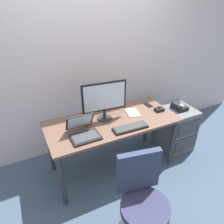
{
  "coord_description": "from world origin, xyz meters",
  "views": [
    {
      "loc": [
        -0.94,
        -1.94,
        2.09
      ],
      "look_at": [
        0.0,
        0.0,
        0.86
      ],
      "focal_mm": 33.72,
      "sensor_mm": 36.0,
      "label": 1
    }
  ],
  "objects_px": {
    "desk_phone": "(179,107)",
    "keyboard": "(130,128)",
    "file_cabinet": "(175,127)",
    "office_chair": "(142,205)",
    "paper_notepad": "(133,113)",
    "cell_phone": "(148,105)",
    "monitor_main": "(104,99)",
    "trackball_mouse": "(159,109)",
    "laptop": "(83,131)",
    "coffee_mug": "(85,120)"
  },
  "relations": [
    {
      "from": "monitor_main",
      "to": "trackball_mouse",
      "type": "relative_size",
      "value": 4.88
    },
    {
      "from": "office_chair",
      "to": "paper_notepad",
      "type": "relative_size",
      "value": 4.39
    },
    {
      "from": "file_cabinet",
      "to": "paper_notepad",
      "type": "distance_m",
      "value": 0.86
    },
    {
      "from": "trackball_mouse",
      "to": "cell_phone",
      "type": "height_order",
      "value": "trackball_mouse"
    },
    {
      "from": "desk_phone",
      "to": "keyboard",
      "type": "xyz_separation_m",
      "value": [
        -0.94,
        -0.25,
        0.07
      ]
    },
    {
      "from": "monitor_main",
      "to": "trackball_mouse",
      "type": "bearing_deg",
      "value": -9.96
    },
    {
      "from": "file_cabinet",
      "to": "coffee_mug",
      "type": "height_order",
      "value": "coffee_mug"
    },
    {
      "from": "monitor_main",
      "to": "cell_phone",
      "type": "xyz_separation_m",
      "value": [
        0.68,
        0.07,
        -0.27
      ]
    },
    {
      "from": "file_cabinet",
      "to": "keyboard",
      "type": "xyz_separation_m",
      "value": [
        -0.95,
        -0.26,
        0.43
      ]
    },
    {
      "from": "paper_notepad",
      "to": "cell_phone",
      "type": "xyz_separation_m",
      "value": [
        0.3,
        0.1,
        -0.0
      ]
    },
    {
      "from": "office_chair",
      "to": "trackball_mouse",
      "type": "height_order",
      "value": "office_chair"
    },
    {
      "from": "keyboard",
      "to": "trackball_mouse",
      "type": "xyz_separation_m",
      "value": [
        0.55,
        0.2,
        0.01
      ]
    },
    {
      "from": "paper_notepad",
      "to": "cell_phone",
      "type": "bearing_deg",
      "value": 17.66
    },
    {
      "from": "file_cabinet",
      "to": "office_chair",
      "type": "relative_size",
      "value": 0.71
    },
    {
      "from": "monitor_main",
      "to": "trackball_mouse",
      "type": "height_order",
      "value": "monitor_main"
    },
    {
      "from": "file_cabinet",
      "to": "monitor_main",
      "type": "height_order",
      "value": "monitor_main"
    },
    {
      "from": "desk_phone",
      "to": "file_cabinet",
      "type": "bearing_deg",
      "value": 63.22
    },
    {
      "from": "trackball_mouse",
      "to": "paper_notepad",
      "type": "bearing_deg",
      "value": 164.2
    },
    {
      "from": "file_cabinet",
      "to": "office_chair",
      "type": "bearing_deg",
      "value": -141.76
    },
    {
      "from": "laptop",
      "to": "paper_notepad",
      "type": "xyz_separation_m",
      "value": [
        0.73,
        0.18,
        -0.04
      ]
    },
    {
      "from": "office_chair",
      "to": "trackball_mouse",
      "type": "distance_m",
      "value": 1.26
    },
    {
      "from": "coffee_mug",
      "to": "cell_phone",
      "type": "xyz_separation_m",
      "value": [
        0.94,
        0.08,
        -0.05
      ]
    },
    {
      "from": "desk_phone",
      "to": "office_chair",
      "type": "relative_size",
      "value": 0.22
    },
    {
      "from": "desk_phone",
      "to": "monitor_main",
      "type": "height_order",
      "value": "monitor_main"
    },
    {
      "from": "desk_phone",
      "to": "paper_notepad",
      "type": "bearing_deg",
      "value": 176.34
    },
    {
      "from": "file_cabinet",
      "to": "coffee_mug",
      "type": "xyz_separation_m",
      "value": [
        -1.38,
        0.05,
        0.48
      ]
    },
    {
      "from": "office_chair",
      "to": "laptop",
      "type": "xyz_separation_m",
      "value": [
        -0.25,
        0.81,
        0.38
      ]
    },
    {
      "from": "monitor_main",
      "to": "laptop",
      "type": "distance_m",
      "value": 0.46
    },
    {
      "from": "file_cabinet",
      "to": "paper_notepad",
      "type": "bearing_deg",
      "value": 177.64
    },
    {
      "from": "trackball_mouse",
      "to": "cell_phone",
      "type": "xyz_separation_m",
      "value": [
        -0.04,
        0.19,
        -0.02
      ]
    },
    {
      "from": "laptop",
      "to": "coffee_mug",
      "type": "distance_m",
      "value": 0.21
    },
    {
      "from": "desk_phone",
      "to": "keyboard",
      "type": "relative_size",
      "value": 0.48
    },
    {
      "from": "paper_notepad",
      "to": "keyboard",
      "type": "bearing_deg",
      "value": -125.01
    },
    {
      "from": "laptop",
      "to": "desk_phone",
      "type": "bearing_deg",
      "value": 5.17
    },
    {
      "from": "file_cabinet",
      "to": "coffee_mug",
      "type": "distance_m",
      "value": 1.46
    },
    {
      "from": "trackball_mouse",
      "to": "paper_notepad",
      "type": "distance_m",
      "value": 0.36
    },
    {
      "from": "keyboard",
      "to": "coffee_mug",
      "type": "distance_m",
      "value": 0.53
    },
    {
      "from": "laptop",
      "to": "trackball_mouse",
      "type": "xyz_separation_m",
      "value": [
        1.07,
        0.08,
        -0.03
      ]
    },
    {
      "from": "desk_phone",
      "to": "cell_phone",
      "type": "height_order",
      "value": "cell_phone"
    },
    {
      "from": "file_cabinet",
      "to": "monitor_main",
      "type": "relative_size",
      "value": 1.2
    },
    {
      "from": "monitor_main",
      "to": "paper_notepad",
      "type": "distance_m",
      "value": 0.47
    },
    {
      "from": "office_chair",
      "to": "keyboard",
      "type": "relative_size",
      "value": 2.2
    },
    {
      "from": "office_chair",
      "to": "keyboard",
      "type": "xyz_separation_m",
      "value": [
        0.27,
        0.7,
        0.35
      ]
    },
    {
      "from": "keyboard",
      "to": "trackball_mouse",
      "type": "distance_m",
      "value": 0.58
    },
    {
      "from": "file_cabinet",
      "to": "trackball_mouse",
      "type": "relative_size",
      "value": 5.88
    },
    {
      "from": "keyboard",
      "to": "cell_phone",
      "type": "distance_m",
      "value": 0.64
    },
    {
      "from": "desk_phone",
      "to": "coffee_mug",
      "type": "xyz_separation_m",
      "value": [
        -1.37,
        0.06,
        0.12
      ]
    },
    {
      "from": "coffee_mug",
      "to": "paper_notepad",
      "type": "bearing_deg",
      "value": -1.43
    },
    {
      "from": "file_cabinet",
      "to": "cell_phone",
      "type": "height_order",
      "value": "cell_phone"
    },
    {
      "from": "desk_phone",
      "to": "cell_phone",
      "type": "bearing_deg",
      "value": 161.68
    }
  ]
}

